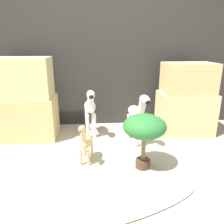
% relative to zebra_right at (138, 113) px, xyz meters
% --- Properties ---
extents(ground_plane, '(14.00, 14.00, 0.00)m').
position_rel_zebra_right_xyz_m(ground_plane, '(-0.35, -0.86, -0.42)').
color(ground_plane, '#B2A88E').
extents(wall_back, '(6.40, 0.08, 2.20)m').
position_rel_zebra_right_xyz_m(wall_back, '(-0.35, 0.84, 0.68)').
color(wall_back, '#2D2B28').
rests_on(wall_back, ground_plane).
extents(rock_pillar_left, '(0.76, 0.49, 1.10)m').
position_rel_zebra_right_xyz_m(rock_pillar_left, '(-1.47, 0.34, 0.10)').
color(rock_pillar_left, '#D1B775').
rests_on(rock_pillar_left, ground_plane).
extents(rock_pillar_right, '(0.76, 0.49, 1.02)m').
position_rel_zebra_right_xyz_m(rock_pillar_right, '(0.77, 0.34, 0.06)').
color(rock_pillar_right, '#DBC184').
rests_on(rock_pillar_right, ground_plane).
extents(zebra_right, '(0.25, 0.54, 0.70)m').
position_rel_zebra_right_xyz_m(zebra_right, '(0.00, 0.00, 0.00)').
color(zebra_right, silver).
rests_on(zebra_right, ground_plane).
extents(zebra_left, '(0.19, 0.54, 0.70)m').
position_rel_zebra_right_xyz_m(zebra_left, '(-0.61, 0.32, 0.00)').
color(zebra_left, silver).
rests_on(zebra_left, ground_plane).
extents(giraffe_figurine, '(0.19, 0.39, 0.49)m').
position_rel_zebra_right_xyz_m(giraffe_figurine, '(-0.65, -0.41, -0.17)').
color(giraffe_figurine, tan).
rests_on(giraffe_figurine, ground_plane).
extents(potted_palm_front, '(0.44, 0.44, 0.59)m').
position_rel_zebra_right_xyz_m(potted_palm_front, '(-0.04, -0.58, 0.02)').
color(potted_palm_front, '#513323').
rests_on(potted_palm_front, ground_plane).
extents(surfboard, '(1.15, 0.63, 0.08)m').
position_rel_zebra_right_xyz_m(surfboard, '(-0.20, -1.17, -0.41)').
color(surfboard, silver).
rests_on(surfboard, ground_plane).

